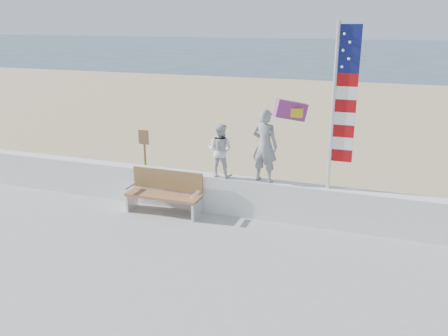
{
  "coord_description": "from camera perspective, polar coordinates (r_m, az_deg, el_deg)",
  "views": [
    {
      "loc": [
        3.62,
        -7.91,
        4.6
      ],
      "look_at": [
        0.2,
        1.8,
        1.35
      ],
      "focal_mm": 38.0,
      "sensor_mm": 36.0,
      "label": 1
    }
  ],
  "objects": [
    {
      "name": "flag",
      "position": [
        10.09,
        13.77,
        7.85
      ],
      "size": [
        0.5,
        0.08,
        3.5
      ],
      "color": "silver",
      "rests_on": "seawall"
    },
    {
      "name": "seawall",
      "position": [
        11.27,
        -0.62,
        -3.1
      ],
      "size": [
        30.0,
        0.35,
        0.9
      ],
      "primitive_type": "cube",
      "color": "white",
      "rests_on": "boardwalk"
    },
    {
      "name": "sign",
      "position": [
        14.03,
        -9.55,
        2.17
      ],
      "size": [
        0.32,
        0.07,
        1.46
      ],
      "color": "olive",
      "rests_on": "sand"
    },
    {
      "name": "sand",
      "position": [
        17.88,
        7.08,
        2.62
      ],
      "size": [
        90.0,
        40.0,
        0.08
      ],
      "primitive_type": "cube",
      "color": "tan",
      "rests_on": "ground"
    },
    {
      "name": "ground",
      "position": [
        9.84,
        -4.66,
        -10.41
      ],
      "size": [
        220.0,
        220.0,
        0.0
      ],
      "primitive_type": "plane",
      "color": "#2B4056",
      "rests_on": "ground"
    },
    {
      "name": "parafoil_kite",
      "position": [
        12.29,
        8.12,
        6.86
      ],
      "size": [
        0.87,
        0.69,
        0.62
      ],
      "color": "red",
      "rests_on": "ground"
    },
    {
      "name": "bench",
      "position": [
        11.31,
        -7.15,
        -2.85
      ],
      "size": [
        1.8,
        0.57,
        1.0
      ],
      "color": "#9C6944",
      "rests_on": "boardwalk"
    },
    {
      "name": "adult",
      "position": [
        10.58,
        4.92,
        2.7
      ],
      "size": [
        0.67,
        0.5,
        1.65
      ],
      "primitive_type": "imported",
      "rotation": [
        0.0,
        0.0,
        2.95
      ],
      "color": "gray",
      "rests_on": "seawall"
    },
    {
      "name": "child",
      "position": [
        10.93,
        -0.49,
        2.17
      ],
      "size": [
        0.64,
        0.51,
        1.25
      ],
      "primitive_type": "imported",
      "rotation": [
        0.0,
        0.0,
        3.07
      ],
      "color": "silver",
      "rests_on": "seawall"
    }
  ]
}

